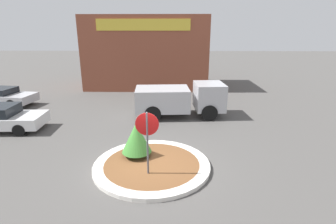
{
  "coord_description": "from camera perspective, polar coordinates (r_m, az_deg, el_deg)",
  "views": [
    {
      "loc": [
        0.85,
        -9.1,
        5.1
      ],
      "look_at": [
        0.56,
        2.86,
        1.36
      ],
      "focal_mm": 28.0,
      "sensor_mm": 36.0,
      "label": 1
    }
  ],
  "objects": [
    {
      "name": "parked_sedan_silver",
      "position": [
        21.91,
        -32.65,
        2.92
      ],
      "size": [
        4.84,
        2.45,
        1.26
      ],
      "rotation": [
        0.0,
        0.0,
        -0.13
      ],
      "color": "#B7B7BC",
      "rests_on": "ground_plane"
    },
    {
      "name": "island_shrub",
      "position": [
        10.7,
        -6.9,
        -5.56
      ],
      "size": [
        1.21,
        1.21,
        1.41
      ],
      "color": "brown",
      "rests_on": "traffic_island"
    },
    {
      "name": "storefront_building",
      "position": [
        25.2,
        -4.48,
        12.93
      ],
      "size": [
        10.8,
        6.07,
        6.33
      ],
      "color": "brown",
      "rests_on": "ground_plane"
    },
    {
      "name": "utility_truck",
      "position": [
        16.07,
        2.66,
        2.97
      ],
      "size": [
        5.49,
        2.64,
        2.03
      ],
      "rotation": [
        0.0,
        0.0,
        0.08
      ],
      "color": "#B2B2B7",
      "rests_on": "ground_plane"
    },
    {
      "name": "ground_plane",
      "position": [
        10.47,
        -3.52,
        -11.83
      ],
      "size": [
        120.0,
        120.0,
        0.0
      ],
      "primitive_type": "plane",
      "color": "#514F4C"
    },
    {
      "name": "traffic_island",
      "position": [
        10.43,
        -3.52,
        -11.46
      ],
      "size": [
        4.52,
        4.52,
        0.16
      ],
      "color": "silver",
      "rests_on": "ground_plane"
    },
    {
      "name": "stop_sign",
      "position": [
        9.07,
        -4.55,
        -4.48
      ],
      "size": [
        0.81,
        0.07,
        2.47
      ],
      "color": "#4C4C51",
      "rests_on": "ground_plane"
    }
  ]
}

